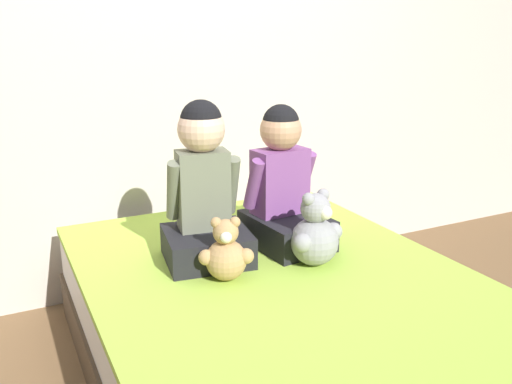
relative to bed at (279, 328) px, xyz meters
name	(u,v)px	position (x,y,z in m)	size (l,w,h in m)	color
ground_plane	(278,378)	(0.00, 0.00, -0.23)	(14.00, 14.00, 0.00)	brown
wall_behind_bed	(180,55)	(0.00, 1.09, 1.02)	(8.00, 0.06, 2.50)	beige
bed	(279,328)	(0.00, 0.00, 0.00)	(1.43, 1.90, 0.46)	#473828
child_on_left	(204,191)	(-0.19, 0.28, 0.52)	(0.38, 0.36, 0.65)	black
child_on_right	(283,187)	(0.17, 0.29, 0.49)	(0.33, 0.40, 0.61)	black
teddy_bear_held_by_left_child	(226,254)	(-0.20, 0.06, 0.34)	(0.20, 0.16, 0.25)	tan
teddy_bear_held_by_right_child	(315,234)	(0.18, 0.03, 0.36)	(0.25, 0.19, 0.31)	#939399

